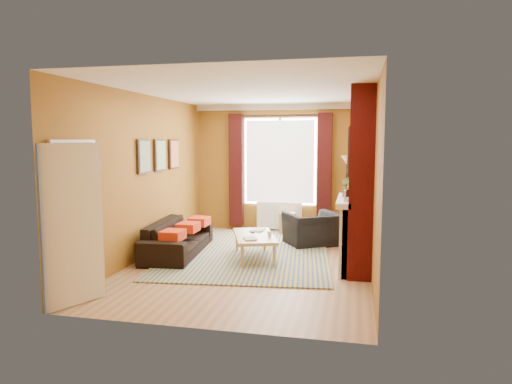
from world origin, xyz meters
The scene contains 12 objects.
ground centered at (0.00, 0.00, 0.00)m, with size 5.50×5.50×0.00m, color #986C45.
room_walls centered at (0.63, 0.27, 1.38)m, with size 3.82×5.54×2.83m.
striped_rug centered at (-0.23, 0.65, 0.01)m, with size 3.23×4.20×0.02m.
sofa centered at (-1.42, 0.25, 0.30)m, with size 2.04×0.80×0.60m, color black.
armchair centered at (0.84, 1.46, 0.31)m, with size 0.96×0.84×0.63m, color black.
coffee_table centered at (-0.01, 0.19, 0.38)m, with size 1.02×1.42×0.43m.
wicker_stool centered at (0.22, 2.40, 0.23)m, with size 0.45×0.45×0.47m.
floor_lamp centered at (1.45, 2.36, 1.35)m, with size 0.30×0.30×1.71m.
book_a centered at (-0.09, -0.22, 0.44)m, with size 0.20×0.27×0.03m, color #999999.
book_b centered at (-0.15, 0.56, 0.44)m, with size 0.22×0.30×0.02m, color #999999.
mug centered at (0.27, 0.10, 0.47)m, with size 0.09×0.09×0.08m, color #999999.
tv_remote centered at (-0.10, 0.38, 0.44)m, with size 0.10×0.17×0.02m.
Camera 1 is at (1.65, -7.23, 2.03)m, focal length 32.00 mm.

